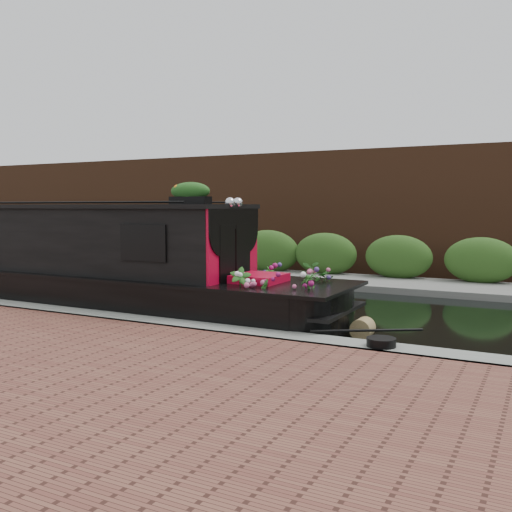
% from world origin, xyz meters
% --- Properties ---
extents(ground, '(80.00, 80.00, 0.00)m').
position_xyz_m(ground, '(0.00, 0.00, 0.00)').
color(ground, black).
rests_on(ground, ground).
extents(near_bank_coping, '(40.00, 0.60, 0.50)m').
position_xyz_m(near_bank_coping, '(0.00, -3.30, 0.00)').
color(near_bank_coping, slate).
rests_on(near_bank_coping, ground).
extents(far_bank_path, '(40.00, 2.40, 0.34)m').
position_xyz_m(far_bank_path, '(0.00, 4.20, 0.00)').
color(far_bank_path, slate).
rests_on(far_bank_path, ground).
extents(far_hedge, '(40.00, 1.10, 2.80)m').
position_xyz_m(far_hedge, '(0.00, 5.10, 0.00)').
color(far_hedge, '#2C521B').
rests_on(far_hedge, ground).
extents(far_brick_wall, '(40.00, 1.00, 8.00)m').
position_xyz_m(far_brick_wall, '(0.00, 7.20, 0.00)').
color(far_brick_wall, '#532F1C').
rests_on(far_brick_wall, ground).
extents(narrowboat, '(12.27, 2.17, 2.88)m').
position_xyz_m(narrowboat, '(-3.50, -1.95, 0.86)').
color(narrowboat, black).
rests_on(narrowboat, ground).
extents(rope_fender, '(0.35, 0.36, 0.35)m').
position_xyz_m(rope_fender, '(3.16, -1.96, 0.17)').
color(rope_fender, olive).
rests_on(rope_fender, ground).
extents(coiled_mooring_rope, '(0.41, 0.41, 0.12)m').
position_xyz_m(coiled_mooring_rope, '(3.84, -3.31, 0.31)').
color(coiled_mooring_rope, black).
rests_on(coiled_mooring_rope, near_bank_coping).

